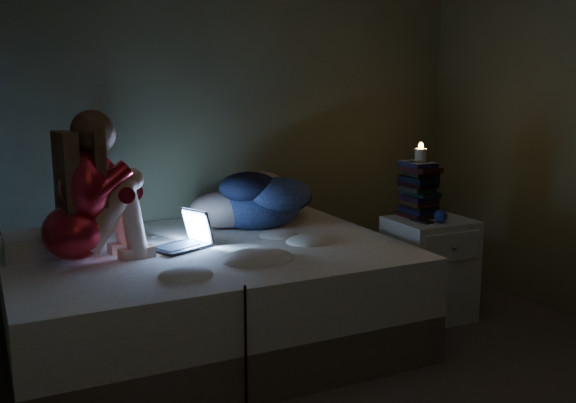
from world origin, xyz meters
TOP-DOWN VIEW (x-y plane):
  - wall_back at (0.00, 1.91)m, footprint 3.60×0.02m
  - bed at (-0.40, 1.10)m, footprint 2.07×1.55m
  - pillow at (-1.20, 1.31)m, footprint 0.41×0.29m
  - woman at (-1.09, 1.06)m, footprint 0.52×0.39m
  - laptop at (-0.54, 1.11)m, footprint 0.36×0.32m
  - clothes_pile at (0.06, 1.47)m, footprint 0.72×0.64m
  - nightstand at (0.98, 0.90)m, footprint 0.48×0.43m
  - book_stack at (0.95, 0.99)m, footprint 0.19×0.25m
  - candle at (0.95, 0.99)m, footprint 0.07×0.07m
  - phone at (0.88, 0.86)m, footprint 0.09×0.15m
  - blue_orb at (0.97, 0.79)m, footprint 0.08×0.08m

SIDE VIEW (x-z plane):
  - bed at x=-0.40m, z-range 0.00..0.57m
  - nightstand at x=0.98m, z-range 0.00..0.63m
  - pillow at x=-1.20m, z-range 0.57..0.69m
  - phone at x=0.88m, z-range 0.63..0.64m
  - blue_orb at x=0.97m, z-range 0.63..0.71m
  - laptop at x=-0.54m, z-range 0.57..0.78m
  - clothes_pile at x=0.06m, z-range 0.57..0.93m
  - book_stack at x=0.95m, z-range 0.63..1.00m
  - woman at x=-1.09m, z-range 0.57..1.33m
  - candle at x=0.95m, z-range 1.00..1.08m
  - wall_back at x=0.00m, z-range 0.00..2.60m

